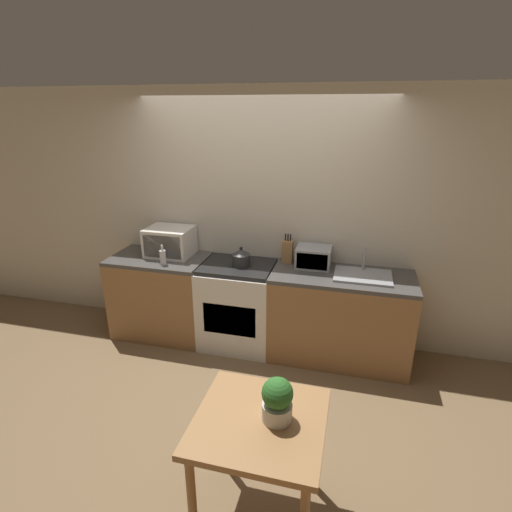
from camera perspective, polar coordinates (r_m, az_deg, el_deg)
The scene contains 13 objects.
ground_plane at distance 3.82m, azimuth -3.32°, elevation -18.30°, with size 16.00×16.00×0.00m, color brown.
wall_back at distance 4.17m, azimuth 0.86°, elevation 5.33°, with size 10.00×0.06×2.60m.
counter_left_run at distance 4.53m, azimuth -13.29°, elevation -5.49°, with size 1.01×0.62×0.90m.
counter_right_run at distance 4.06m, azimuth 11.87°, elevation -8.50°, with size 1.35×0.62×0.90m.
stove_range at distance 4.21m, azimuth -2.56°, elevation -6.98°, with size 0.74×0.62×0.90m.
kettle at distance 3.98m, azimuth -2.13°, elevation -0.20°, with size 0.19×0.19×0.20m.
microwave at distance 4.34m, azimuth -12.22°, elevation 2.03°, with size 0.47×0.38×0.30m.
bottle at distance 4.11m, azimuth -13.18°, elevation -0.15°, with size 0.06×0.06×0.21m.
knife_block at distance 4.06m, azimuth 4.54°, elevation 0.68°, with size 0.10×0.10×0.30m.
toaster_oven at distance 3.99m, azimuth 8.22°, elevation -0.13°, with size 0.34×0.28×0.20m.
sink_basin at distance 3.87m, azimuth 15.02°, elevation -2.65°, with size 0.53×0.38×0.24m.
dining_table at distance 2.48m, azimuth 0.52°, elevation -24.26°, with size 0.73×0.71×0.76m.
potted_plant at distance 2.32m, azimuth 3.06°, elevation -19.81°, with size 0.17×0.17×0.26m.
Camera 1 is at (0.95, -2.83, 2.39)m, focal length 28.00 mm.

